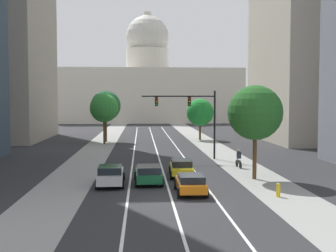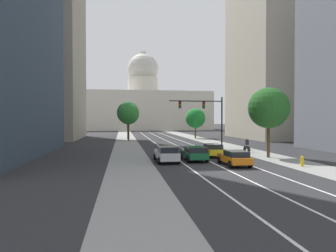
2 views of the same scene
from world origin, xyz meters
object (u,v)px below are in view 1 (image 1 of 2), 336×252
object	(u,v)px
car_yellow	(181,167)
street_tree_near_right	(200,112)
cyclist	(239,159)
car_silver	(111,175)
capitol_building	(148,89)
traffic_signal_mast	(193,111)
street_tree_mid_left	(104,108)
street_tree_near_left	(106,106)
car_orange	(191,183)
car_green	(148,174)
fire_hydrant	(278,190)
street_tree_mid_right	(255,113)

from	to	relation	value
car_yellow	street_tree_near_right	xyz separation A→B (m)	(5.91, 31.60, 3.56)
cyclist	car_silver	bearing A→B (deg)	118.21
capitol_building	traffic_signal_mast	xyz separation A→B (m)	(3.48, -79.24, -4.19)
street_tree_mid_left	street_tree_near_left	distance (m)	3.31
car_orange	street_tree_mid_left	world-z (taller)	street_tree_mid_left
car_silver	street_tree_near_right	world-z (taller)	street_tree_near_right
street_tree_near_right	capitol_building	bearing A→B (deg)	97.21
street_tree_mid_left	car_green	bearing A→B (deg)	-78.88
car_yellow	street_tree_near_right	bearing A→B (deg)	-8.79
fire_hydrant	street_tree_mid_left	bearing A→B (deg)	112.45
car_orange	street_tree_mid_right	bearing A→B (deg)	-48.68
capitol_building	street_tree_near_left	bearing A→B (deg)	-96.81
traffic_signal_mast	cyclist	xyz separation A→B (m)	(3.58, -5.87, -4.27)
car_yellow	fire_hydrant	xyz separation A→B (m)	(5.54, -7.72, -0.28)
fire_hydrant	cyclist	size ratio (longest dim) A/B	0.53
capitol_building	street_tree_mid_left	world-z (taller)	capitol_building
car_silver	traffic_signal_mast	xyz separation A→B (m)	(7.62, 13.23, 4.33)
car_yellow	traffic_signal_mast	distance (m)	11.07
traffic_signal_mast	street_tree_mid_right	bearing A→B (deg)	-72.86
cyclist	traffic_signal_mast	bearing A→B (deg)	26.24
car_green	traffic_signal_mast	bearing A→B (deg)	-22.44
street_tree_mid_right	car_silver	bearing A→B (deg)	-171.05
car_silver	street_tree_mid_right	bearing A→B (deg)	-82.17
traffic_signal_mast	street_tree_near_left	bearing A→B (deg)	118.53
car_silver	street_tree_mid_left	distance (m)	29.91
street_tree_mid_right	car_yellow	bearing A→B (deg)	164.93
car_orange	fire_hydrant	xyz separation A→B (m)	(5.54, -1.28, -0.25)
car_orange	street_tree_near_left	bearing A→B (deg)	13.54
traffic_signal_mast	fire_hydrant	xyz separation A→B (m)	(3.44, -17.68, -4.65)
traffic_signal_mast	street_tree_mid_right	world-z (taller)	street_tree_mid_right
street_tree_mid_left	street_tree_near_left	world-z (taller)	street_tree_near_left
street_tree_near_right	street_tree_near_left	xyz separation A→B (m)	(-14.42, -2.12, 1.05)
car_yellow	street_tree_mid_right	size ratio (longest dim) A/B	0.56
car_orange	street_tree_near_right	size ratio (longest dim) A/B	0.64
street_tree_mid_left	street_tree_near_left	xyz separation A→B (m)	(-0.04, 3.30, 0.26)
traffic_signal_mast	street_tree_mid_right	distance (m)	12.01
capitol_building	street_tree_mid_left	xyz separation A→B (m)	(-7.09, -63.02, -4.22)
capitol_building	street_tree_mid_right	distance (m)	91.08
car_green	cyclist	world-z (taller)	cyclist
car_green	car_yellow	distance (m)	3.99
fire_hydrant	cyclist	distance (m)	11.82
capitol_building	cyclist	size ratio (longest dim) A/B	29.90
car_orange	capitol_building	bearing A→B (deg)	1.04
car_silver	traffic_signal_mast	bearing A→B (deg)	-31.04
traffic_signal_mast	fire_hydrant	world-z (taller)	traffic_signal_mast
car_green	cyclist	distance (m)	10.95
car_green	fire_hydrant	size ratio (longest dim) A/B	4.72
car_green	fire_hydrant	xyz separation A→B (m)	(8.29, -4.83, -0.30)
cyclist	street_tree_mid_right	distance (m)	7.12
traffic_signal_mast	cyclist	bearing A→B (deg)	-58.63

